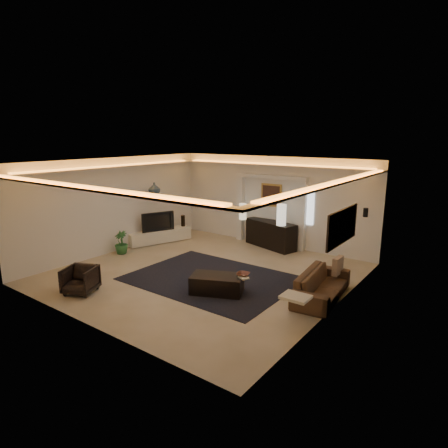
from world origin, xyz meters
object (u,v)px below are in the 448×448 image
Objects in this scene: console at (271,235)px; armchair at (80,280)px; coffee_table at (217,284)px; sofa at (322,285)px.

armchair is at bearing -89.49° from console.
coffee_table is at bearing 11.60° from armchair.
coffee_table is (0.87, -4.00, -0.20)m from console.
sofa is at bearing 8.89° from armchair.
console is at bearing 49.57° from armchair.
armchair is (-4.57, -3.02, 0.01)m from sofa.
coffee_table is 1.71× the size of armchair.
coffee_table is at bearing 113.48° from sofa.
console is at bearing 78.11° from coffee_table.
sofa is at bearing 5.68° from coffee_table.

